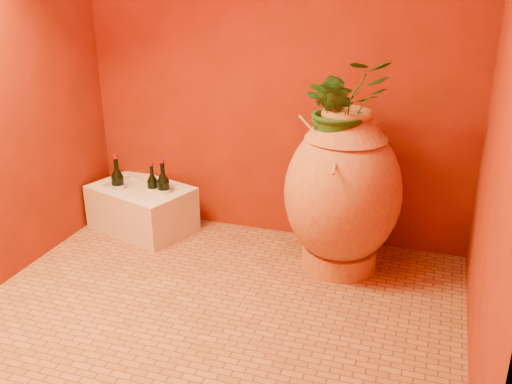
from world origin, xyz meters
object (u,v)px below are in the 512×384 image
(wine_bottle_c, at_px, (118,187))
(wall_tap, at_px, (342,125))
(wine_bottle_b, at_px, (153,189))
(amphora, at_px, (343,192))
(stone_basin, at_px, (142,209))
(wine_bottle_a, at_px, (164,191))

(wine_bottle_c, bearing_deg, wall_tap, 6.93)
(wall_tap, bearing_deg, wine_bottle_b, -174.97)
(amphora, relative_size, wine_bottle_b, 3.18)
(stone_basin, bearing_deg, wine_bottle_c, -173.45)
(wine_bottle_b, relative_size, wall_tap, 1.68)
(amphora, bearing_deg, wine_bottle_c, 176.95)
(wine_bottle_a, height_order, wine_bottle_c, wine_bottle_c)
(amphora, xyz_separation_m, stone_basin, (-1.37, 0.10, -0.33))
(stone_basin, distance_m, wine_bottle_c, 0.22)
(amphora, distance_m, wall_tap, 0.42)
(stone_basin, height_order, wine_bottle_c, wine_bottle_c)
(amphora, bearing_deg, wine_bottle_b, 173.44)
(wall_tap, bearing_deg, wine_bottle_a, -172.29)
(amphora, bearing_deg, wine_bottle_a, 174.96)
(amphora, bearing_deg, wall_tap, 105.13)
(wine_bottle_a, height_order, wine_bottle_b, wine_bottle_a)
(wine_bottle_b, distance_m, wall_tap, 1.35)
(wine_bottle_a, xyz_separation_m, wine_bottle_b, (-0.11, 0.04, -0.02))
(wine_bottle_b, bearing_deg, amphora, -6.56)
(wine_bottle_b, relative_size, wine_bottle_c, 0.85)
(stone_basin, height_order, wall_tap, wall_tap)
(stone_basin, bearing_deg, wine_bottle_b, 38.41)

